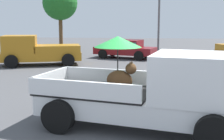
# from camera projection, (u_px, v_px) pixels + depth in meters

# --- Properties ---
(ground_plane) EXTENTS (80.00, 80.00, 0.00)m
(ground_plane) POSITION_uv_depth(u_px,v_px,m) (140.00, 127.00, 7.36)
(ground_plane) COLOR #4C4C4F
(pickup_truck_main) EXTENTS (5.33, 3.08, 2.25)m
(pickup_truck_main) POSITION_uv_depth(u_px,v_px,m) (159.00, 91.00, 7.07)
(pickup_truck_main) COLOR black
(pickup_truck_main) RESTS_ON ground
(pickup_truck_far) EXTENTS (5.12, 3.25, 1.80)m
(pickup_truck_far) POSITION_uv_depth(u_px,v_px,m) (37.00, 51.00, 17.71)
(pickup_truck_far) COLOR black
(pickup_truck_far) RESTS_ON ground
(parked_sedan_near) EXTENTS (4.63, 2.94, 1.33)m
(parked_sedan_near) POSITION_uv_depth(u_px,v_px,m) (126.00, 48.00, 21.04)
(parked_sedan_near) COLOR black
(parked_sedan_near) RESTS_ON ground
(motel_sign) EXTENTS (1.40, 0.16, 5.38)m
(motel_sign) POSITION_uv_depth(u_px,v_px,m) (159.00, 6.00, 22.25)
(motel_sign) COLOR #59595B
(motel_sign) RESTS_ON ground
(tree_by_lot) EXTENTS (2.91, 2.91, 5.63)m
(tree_by_lot) POSITION_uv_depth(u_px,v_px,m) (60.00, 3.00, 24.49)
(tree_by_lot) COLOR brown
(tree_by_lot) RESTS_ON ground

